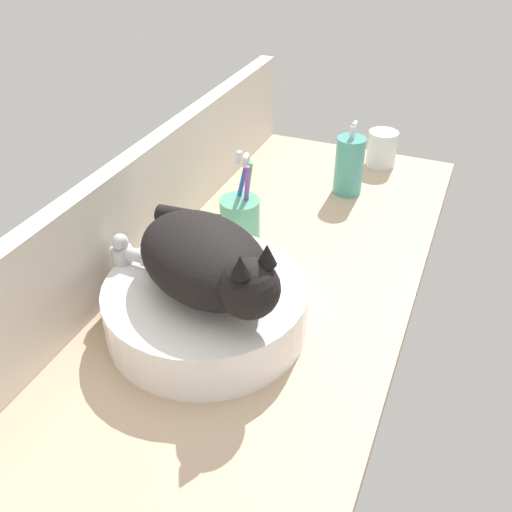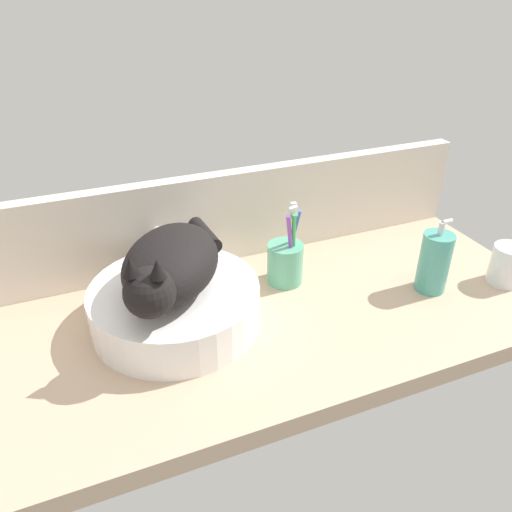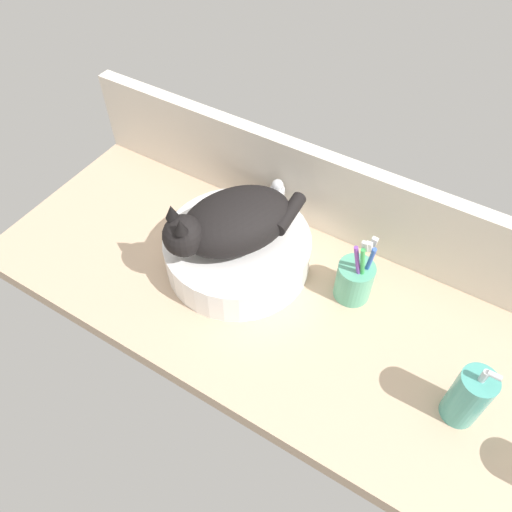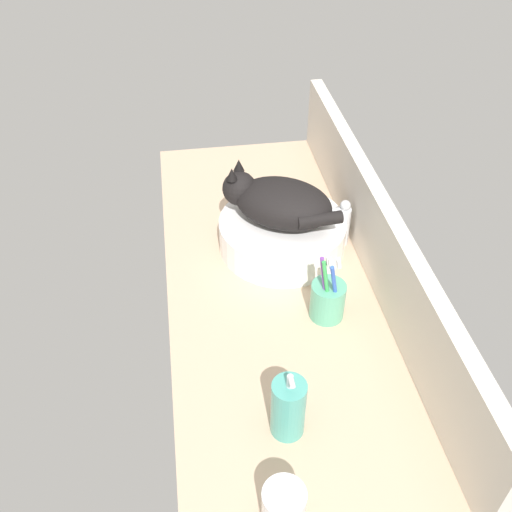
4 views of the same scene
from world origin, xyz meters
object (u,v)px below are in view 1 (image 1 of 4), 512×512
Objects in this scene: sink_basin at (206,307)px; water_glass at (381,151)px; toothbrush_cup at (240,218)px; soap_dispenser at (349,165)px; faucet at (130,268)px; cat at (209,260)px.

water_glass is at bearing -10.53° from sink_basin.
sink_basin is 26.82cm from toothbrush_cup.
water_glass is (17.12, -4.07, -2.98)cm from soap_dispenser.
faucet is 0.82× the size of soap_dispenser.
sink_basin is 15.14cm from faucet.
toothbrush_cup reaches higher than soap_dispenser.
cat is 3.40× the size of water_glass.
water_glass is (72.02, -12.05, -10.36)cm from cat.
soap_dispenser is at bearing -9.62° from sink_basin.
sink_basin is at bearing 62.91° from cat.
sink_basin is at bearing 169.47° from water_glass.
cat is at bearing 170.50° from water_glass.
cat is (-0.62, -1.22, 9.96)cm from sink_basin.
cat reaches higher than toothbrush_cup.
faucet reaches higher than sink_basin.
cat is 1.61× the size of toothbrush_cup.
sink_basin is at bearing -93.51° from faucet.
faucet is 58.52cm from soap_dispenser.
soap_dispenser is 0.89× the size of toothbrush_cup.
cat is 29.16cm from toothbrush_cup.
faucet is (0.91, 14.79, 3.10)cm from sink_basin.
water_glass is (45.17, -18.81, -1.22)cm from toothbrush_cup.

